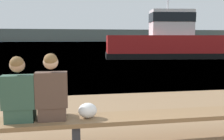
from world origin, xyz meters
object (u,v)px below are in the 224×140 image
object	(u,v)px
person_right	(52,92)
tugboat_red	(166,43)
shopping_bag	(88,110)
bench_main	(76,123)
person_left	(19,95)

from	to	relation	value
person_right	tugboat_red	xyz separation A→B (m)	(8.52, 16.79, 0.43)
person_right	shopping_bag	distance (m)	0.60
bench_main	tugboat_red	size ratio (longest dim) A/B	0.79
person_left	tugboat_red	xyz separation A→B (m)	(8.98, 16.79, 0.45)
shopping_bag	tugboat_red	bearing A→B (deg)	64.56
bench_main	tugboat_red	distance (m)	18.71
person_right	shopping_bag	bearing A→B (deg)	-1.46
shopping_bag	bench_main	bearing A→B (deg)	-179.96
bench_main	person_right	xyz separation A→B (m)	(-0.34, 0.01, 0.49)
tugboat_red	person_left	bearing A→B (deg)	158.28
person_left	shopping_bag	distance (m)	1.03
person_left	shopping_bag	bearing A→B (deg)	-0.86
person_right	tugboat_red	bearing A→B (deg)	63.10
person_right	bench_main	bearing A→B (deg)	-2.27
bench_main	shopping_bag	size ratio (longest dim) A/B	29.15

